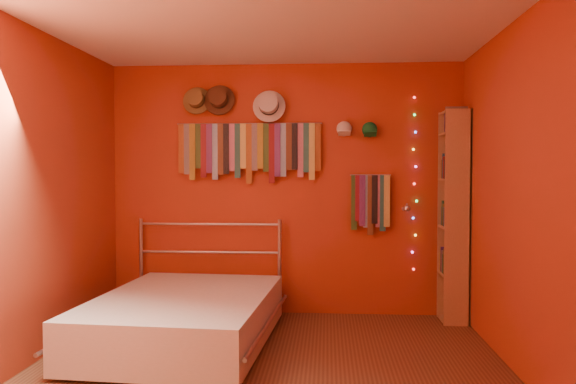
% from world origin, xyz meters
% --- Properties ---
extents(ground, '(3.50, 3.50, 0.00)m').
position_xyz_m(ground, '(0.00, 0.00, 0.00)').
color(ground, '#532D1C').
rests_on(ground, ground).
extents(back_wall, '(3.50, 0.02, 2.50)m').
position_xyz_m(back_wall, '(0.00, 1.75, 1.25)').
color(back_wall, maroon).
rests_on(back_wall, ground).
extents(right_wall, '(0.02, 3.50, 2.50)m').
position_xyz_m(right_wall, '(1.75, 0.00, 1.25)').
color(right_wall, maroon).
rests_on(right_wall, ground).
extents(left_wall, '(0.02, 3.50, 2.50)m').
position_xyz_m(left_wall, '(-1.75, 0.00, 1.25)').
color(left_wall, maroon).
rests_on(left_wall, ground).
extents(ceiling, '(3.50, 3.50, 0.02)m').
position_xyz_m(ceiling, '(0.00, 0.00, 2.50)').
color(ceiling, white).
rests_on(ceiling, back_wall).
extents(tie_rack, '(1.45, 0.03, 0.60)m').
position_xyz_m(tie_rack, '(-0.36, 1.68, 1.66)').
color(tie_rack, '#AEAEB3').
rests_on(tie_rack, back_wall).
extents(small_tie_rack, '(0.40, 0.03, 0.60)m').
position_xyz_m(small_tie_rack, '(0.85, 1.68, 1.14)').
color(small_tie_rack, '#AEAEB3').
rests_on(small_tie_rack, back_wall).
extents(fedora_olive, '(0.28, 0.15, 0.28)m').
position_xyz_m(fedora_olive, '(-0.88, 1.66, 2.14)').
color(fedora_olive, brown).
rests_on(fedora_olive, back_wall).
extents(fedora_brown, '(0.31, 0.17, 0.30)m').
position_xyz_m(fedora_brown, '(-0.65, 1.65, 2.15)').
color(fedora_brown, '#4B2C1A').
rests_on(fedora_brown, back_wall).
extents(fedora_white, '(0.32, 0.18, 0.32)m').
position_xyz_m(fedora_white, '(-0.15, 1.65, 2.08)').
color(fedora_white, silver).
rests_on(fedora_white, back_wall).
extents(cap_white, '(0.16, 0.21, 0.16)m').
position_xyz_m(cap_white, '(0.59, 1.70, 1.85)').
color(cap_white, white).
rests_on(cap_white, back_wall).
extents(cap_green, '(0.16, 0.21, 0.16)m').
position_xyz_m(cap_green, '(0.84, 1.70, 1.84)').
color(cap_green, '#17692D').
rests_on(cap_green, back_wall).
extents(fairy_lights, '(0.06, 0.02, 1.71)m').
position_xyz_m(fairy_lights, '(1.28, 1.71, 1.31)').
color(fairy_lights, '#FF3333').
rests_on(fairy_lights, back_wall).
extents(reading_lamp, '(0.07, 0.29, 0.08)m').
position_xyz_m(reading_lamp, '(1.18, 1.53, 1.08)').
color(reading_lamp, '#AEAEB3').
rests_on(reading_lamp, back_wall).
extents(bookshelf, '(0.25, 0.34, 2.00)m').
position_xyz_m(bookshelf, '(1.66, 1.53, 1.02)').
color(bookshelf, '#A76F4B').
rests_on(bookshelf, ground).
extents(bed, '(1.56, 2.01, 0.95)m').
position_xyz_m(bed, '(-0.75, 0.65, 0.22)').
color(bed, '#AEAEB3').
rests_on(bed, ground).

